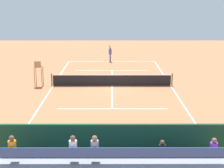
{
  "coord_description": "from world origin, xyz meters",
  "views": [
    {
      "loc": [
        0.04,
        27.82,
        7.42
      ],
      "look_at": [
        0.0,
        4.0,
        1.2
      ],
      "focal_mm": 54.35,
      "sensor_mm": 36.0,
      "label": 1
    }
  ],
  "objects_px": {
    "umpire_chair": "(38,71)",
    "tennis_racket": "(103,61)",
    "equipment_bag": "(140,156)",
    "tennis_ball_far": "(114,68)",
    "tennis_player": "(110,53)",
    "tennis_ball_near": "(127,64)",
    "tennis_net": "(112,80)",
    "bleacher_stand": "(113,161)",
    "courtside_bench": "(179,147)"
  },
  "relations": [
    {
      "from": "umpire_chair",
      "to": "tennis_racket",
      "type": "distance_m",
      "value": 12.26
    },
    {
      "from": "equipment_bag",
      "to": "tennis_ball_far",
      "type": "distance_m",
      "value": 20.81
    },
    {
      "from": "tennis_player",
      "to": "tennis_racket",
      "type": "distance_m",
      "value": 1.3
    },
    {
      "from": "equipment_bag",
      "to": "tennis_racket",
      "type": "xyz_separation_m",
      "value": [
        2.31,
        -24.49,
        -0.16
      ]
    },
    {
      "from": "tennis_ball_near",
      "to": "umpire_chair",
      "type": "bearing_deg",
      "value": 49.3
    },
    {
      "from": "tennis_net",
      "to": "tennis_racket",
      "type": "height_order",
      "value": "tennis_net"
    },
    {
      "from": "tennis_ball_near",
      "to": "tennis_racket",
      "type": "bearing_deg",
      "value": -33.06
    },
    {
      "from": "tennis_ball_far",
      "to": "tennis_racket",
      "type": "bearing_deg",
      "value": -71.55
    },
    {
      "from": "tennis_player",
      "to": "tennis_racket",
      "type": "relative_size",
      "value": 3.4
    },
    {
      "from": "bleacher_stand",
      "to": "tennis_player",
      "type": "bearing_deg",
      "value": -89.6
    },
    {
      "from": "courtside_bench",
      "to": "tennis_racket",
      "type": "height_order",
      "value": "courtside_bench"
    },
    {
      "from": "tennis_player",
      "to": "tennis_ball_far",
      "type": "relative_size",
      "value": 29.18
    },
    {
      "from": "bleacher_stand",
      "to": "equipment_bag",
      "type": "xyz_separation_m",
      "value": [
        -1.3,
        -1.98,
        -0.76
      ]
    },
    {
      "from": "bleacher_stand",
      "to": "tennis_racket",
      "type": "distance_m",
      "value": 26.51
    },
    {
      "from": "tennis_player",
      "to": "tennis_ball_near",
      "type": "height_order",
      "value": "tennis_player"
    },
    {
      "from": "tennis_player",
      "to": "umpire_chair",
      "type": "bearing_deg",
      "value": 61.09
    },
    {
      "from": "bleacher_stand",
      "to": "courtside_bench",
      "type": "relative_size",
      "value": 5.03
    },
    {
      "from": "tennis_net",
      "to": "tennis_ball_far",
      "type": "height_order",
      "value": "tennis_net"
    },
    {
      "from": "bleacher_stand",
      "to": "tennis_racket",
      "type": "bearing_deg",
      "value": -87.82
    },
    {
      "from": "courtside_bench",
      "to": "tennis_player",
      "type": "relative_size",
      "value": 0.93
    },
    {
      "from": "tennis_ball_near",
      "to": "equipment_bag",
      "type": "bearing_deg",
      "value": 88.87
    },
    {
      "from": "tennis_player",
      "to": "tennis_net",
      "type": "bearing_deg",
      "value": 90.95
    },
    {
      "from": "tennis_net",
      "to": "umpire_chair",
      "type": "relative_size",
      "value": 4.81
    },
    {
      "from": "bleacher_stand",
      "to": "tennis_ball_far",
      "type": "distance_m",
      "value": 22.79
    },
    {
      "from": "bleacher_stand",
      "to": "umpire_chair",
      "type": "xyz_separation_m",
      "value": [
        6.2,
        -15.44,
        0.38
      ]
    },
    {
      "from": "tennis_net",
      "to": "umpire_chair",
      "type": "distance_m",
      "value": 6.25
    },
    {
      "from": "tennis_net",
      "to": "umpire_chair",
      "type": "xyz_separation_m",
      "value": [
        6.2,
        -0.06,
        0.81
      ]
    },
    {
      "from": "tennis_net",
      "to": "bleacher_stand",
      "type": "xyz_separation_m",
      "value": [
        -0.0,
        15.38,
        0.43
      ]
    },
    {
      "from": "courtside_bench",
      "to": "tennis_racket",
      "type": "bearing_deg",
      "value": -80.43
    },
    {
      "from": "tennis_player",
      "to": "courtside_bench",
      "type": "bearing_deg",
      "value": 97.72
    },
    {
      "from": "tennis_net",
      "to": "umpire_chair",
      "type": "bearing_deg",
      "value": -0.58
    },
    {
      "from": "tennis_racket",
      "to": "equipment_bag",
      "type": "bearing_deg",
      "value": 95.38
    },
    {
      "from": "courtside_bench",
      "to": "tennis_ball_far",
      "type": "xyz_separation_m",
      "value": [
        2.87,
        -20.66,
        -0.53
      ]
    },
    {
      "from": "umpire_chair",
      "to": "tennis_ball_near",
      "type": "distance_m",
      "value": 12.26
    },
    {
      "from": "umpire_chair",
      "to": "tennis_player",
      "type": "bearing_deg",
      "value": -118.91
    },
    {
      "from": "tennis_player",
      "to": "bleacher_stand",
      "type": "bearing_deg",
      "value": 90.4
    },
    {
      "from": "umpire_chair",
      "to": "tennis_ball_far",
      "type": "xyz_separation_m",
      "value": [
        -6.43,
        -7.32,
        -1.28
      ]
    },
    {
      "from": "umpire_chair",
      "to": "tennis_player",
      "type": "distance_m",
      "value": 12.45
    },
    {
      "from": "tennis_player",
      "to": "tennis_racket",
      "type": "xyz_separation_m",
      "value": [
        0.82,
        -0.13,
        -1.0
      ]
    },
    {
      "from": "tennis_net",
      "to": "bleacher_stand",
      "type": "bearing_deg",
      "value": 90.02
    },
    {
      "from": "courtside_bench",
      "to": "equipment_bag",
      "type": "relative_size",
      "value": 2.0
    },
    {
      "from": "tennis_net",
      "to": "equipment_bag",
      "type": "height_order",
      "value": "tennis_net"
    },
    {
      "from": "tennis_net",
      "to": "equipment_bag",
      "type": "bearing_deg",
      "value": 95.55
    },
    {
      "from": "tennis_net",
      "to": "tennis_racket",
      "type": "bearing_deg",
      "value": -84.83
    },
    {
      "from": "tennis_net",
      "to": "umpire_chair",
      "type": "height_order",
      "value": "umpire_chair"
    },
    {
      "from": "umpire_chair",
      "to": "tennis_ball_far",
      "type": "distance_m",
      "value": 9.83
    },
    {
      "from": "tennis_racket",
      "to": "umpire_chair",
      "type": "bearing_deg",
      "value": 64.78
    },
    {
      "from": "tennis_ball_near",
      "to": "tennis_ball_far",
      "type": "height_order",
      "value": "same"
    },
    {
      "from": "bleacher_stand",
      "to": "courtside_bench",
      "type": "distance_m",
      "value": 3.77
    },
    {
      "from": "tennis_player",
      "to": "tennis_ball_far",
      "type": "xyz_separation_m",
      "value": [
        -0.41,
        3.57,
        -0.98
      ]
    }
  ]
}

